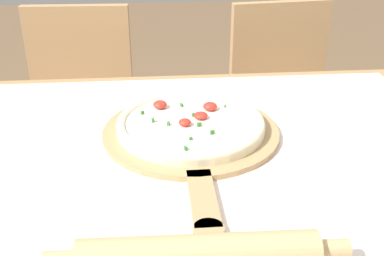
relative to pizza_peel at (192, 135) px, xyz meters
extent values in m
cube|color=#A87F51|center=(0.04, -0.12, -0.03)|extent=(1.15, 1.02, 0.03)
cylinder|color=#A87F51|center=(-0.48, 0.33, -0.41)|extent=(0.06, 0.06, 0.74)
cylinder|color=#A87F51|center=(0.56, 0.33, -0.41)|extent=(0.06, 0.06, 0.74)
cube|color=silver|center=(0.04, -0.12, -0.01)|extent=(1.07, 0.94, 0.00)
cylinder|color=tan|center=(0.00, 0.02, 0.00)|extent=(0.38, 0.38, 0.01)
cube|color=tan|center=(0.00, -0.23, 0.00)|extent=(0.04, 0.17, 0.01)
cylinder|color=tan|center=(0.00, -0.32, 0.00)|extent=(0.05, 0.05, 0.01)
cylinder|color=beige|center=(0.00, 0.02, 0.01)|extent=(0.32, 0.32, 0.02)
torus|color=beige|center=(0.00, 0.02, 0.02)|extent=(0.32, 0.32, 0.02)
cylinder|color=white|center=(0.00, 0.02, 0.02)|extent=(0.28, 0.28, 0.00)
ellipsoid|color=red|center=(-0.01, 0.00, 0.03)|extent=(0.03, 0.03, 0.01)
ellipsoid|color=red|center=(0.05, 0.07, 0.03)|extent=(0.03, 0.03, 0.02)
ellipsoid|color=red|center=(0.02, 0.03, 0.03)|extent=(0.03, 0.03, 0.01)
ellipsoid|color=red|center=(-0.06, 0.09, 0.03)|extent=(0.03, 0.03, 0.02)
cube|color=#387533|center=(-0.05, 0.00, 0.03)|extent=(0.01, 0.01, 0.01)
cube|color=#387533|center=(-0.01, 0.10, 0.03)|extent=(0.01, 0.01, 0.01)
cube|color=#387533|center=(-0.02, -0.11, 0.03)|extent=(0.01, 0.01, 0.01)
cube|color=#387533|center=(-0.01, -0.07, 0.03)|extent=(0.01, 0.01, 0.01)
cube|color=#387533|center=(0.01, 0.04, 0.03)|extent=(0.01, 0.01, 0.01)
cube|color=#387533|center=(0.02, -0.01, 0.03)|extent=(0.01, 0.01, 0.01)
cube|color=#387533|center=(-0.10, 0.06, 0.03)|extent=(0.01, 0.01, 0.01)
cube|color=#387533|center=(0.08, 0.08, 0.03)|extent=(0.01, 0.01, 0.01)
cube|color=#387533|center=(0.04, -0.05, 0.03)|extent=(0.01, 0.01, 0.01)
cube|color=#387533|center=(-0.08, 0.02, 0.03)|extent=(0.01, 0.01, 0.01)
cylinder|color=tan|center=(-0.02, -0.39, 0.02)|extent=(0.34, 0.06, 0.06)
cylinder|color=tan|center=(0.17, -0.40, 0.02)|extent=(0.05, 0.03, 0.03)
cube|color=tan|center=(-0.35, 0.65, -0.35)|extent=(0.42, 0.42, 0.02)
cube|color=tan|center=(-0.35, 0.83, -0.12)|extent=(0.38, 0.05, 0.44)
cylinder|color=tan|center=(-0.52, 0.50, -0.57)|extent=(0.04, 0.04, 0.41)
cylinder|color=tan|center=(-0.20, 0.48, -0.57)|extent=(0.04, 0.04, 0.41)
cylinder|color=tan|center=(-0.51, 0.82, -0.57)|extent=(0.04, 0.04, 0.41)
cylinder|color=tan|center=(-0.19, 0.80, -0.57)|extent=(0.04, 0.04, 0.41)
cube|color=tan|center=(0.43, 0.65, -0.35)|extent=(0.44, 0.44, 0.02)
cube|color=tan|center=(0.41, 0.83, -0.12)|extent=(0.38, 0.08, 0.44)
cylinder|color=tan|center=(0.29, 0.47, -0.57)|extent=(0.04, 0.04, 0.41)
cylinder|color=tan|center=(0.61, 0.51, -0.57)|extent=(0.04, 0.04, 0.41)
cylinder|color=tan|center=(0.25, 0.79, -0.57)|extent=(0.04, 0.04, 0.41)
cylinder|color=tan|center=(0.57, 0.83, -0.57)|extent=(0.04, 0.04, 0.41)
camera|label=1|loc=(-0.08, -0.90, 0.48)|focal=45.00mm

